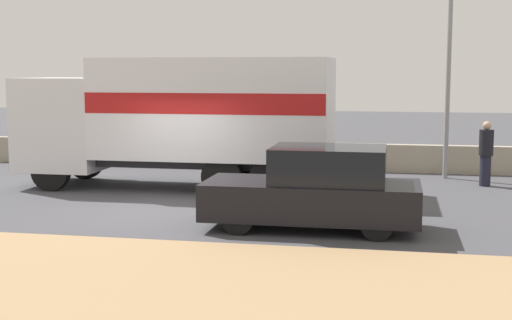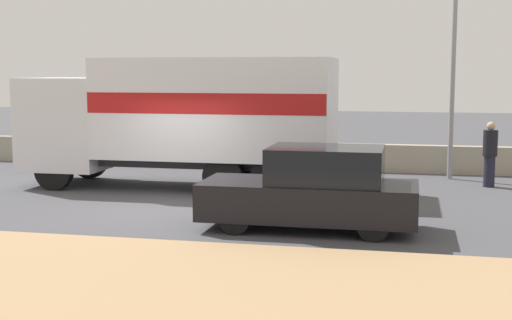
# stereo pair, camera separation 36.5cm
# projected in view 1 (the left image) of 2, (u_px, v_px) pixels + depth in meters

# --- Properties ---
(ground_plane) EXTENTS (80.00, 80.00, 0.00)m
(ground_plane) POSITION_uv_depth(u_px,v_px,m) (164.00, 209.00, 16.16)
(ground_plane) COLOR #47474C
(dirt_shoulder_foreground) EXTENTS (60.00, 6.39, 0.04)m
(dirt_shoulder_foreground) POSITION_uv_depth(u_px,v_px,m) (26.00, 290.00, 10.17)
(dirt_shoulder_foreground) COLOR tan
(dirt_shoulder_foreground) RESTS_ON ground_plane
(stone_wall_backdrop) EXTENTS (60.00, 0.35, 0.86)m
(stone_wall_backdrop) POSITION_uv_depth(u_px,v_px,m) (234.00, 154.00, 23.08)
(stone_wall_backdrop) COLOR #A39984
(stone_wall_backdrop) RESTS_ON ground_plane
(street_lamp) EXTENTS (0.56, 0.28, 6.93)m
(street_lamp) POSITION_uv_depth(u_px,v_px,m) (449.00, 39.00, 20.35)
(street_lamp) COLOR gray
(street_lamp) RESTS_ON ground_plane
(box_truck) EXTENTS (8.31, 2.56, 3.45)m
(box_truck) POSITION_uv_depth(u_px,v_px,m) (183.00, 114.00, 18.84)
(box_truck) COLOR silver
(box_truck) RESTS_ON ground_plane
(car_hatchback) EXTENTS (4.24, 1.75, 1.65)m
(car_hatchback) POSITION_uv_depth(u_px,v_px,m) (316.00, 190.00, 14.06)
(car_hatchback) COLOR black
(car_hatchback) RESTS_ON ground_plane
(pedestrian) EXTENTS (0.38, 0.38, 1.77)m
(pedestrian) POSITION_uv_depth(u_px,v_px,m) (486.00, 153.00, 19.33)
(pedestrian) COLOR #1E1E2D
(pedestrian) RESTS_ON ground_plane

